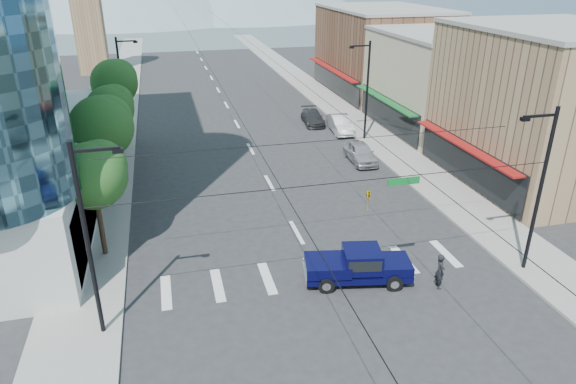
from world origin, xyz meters
name	(u,v)px	position (x,y,z in m)	size (l,w,h in m)	color
ground	(327,287)	(0.00, 0.00, 0.00)	(160.00, 160.00, 0.00)	#28282B
sidewalk_left	(120,106)	(-12.00, 40.00, 0.07)	(4.00, 120.00, 0.15)	gray
sidewalk_right	(319,95)	(12.00, 40.00, 0.07)	(4.00, 120.00, 0.15)	gray
shop_near	(549,108)	(20.00, 10.00, 5.50)	(12.00, 14.00, 11.00)	#8C6B4C
shop_mid	(447,82)	(20.00, 24.00, 4.50)	(12.00, 14.00, 9.00)	tan
shop_far	(382,52)	(20.00, 40.00, 5.00)	(12.00, 18.00, 10.00)	brown
tree_near	(95,173)	(-11.07, 6.10, 4.99)	(3.65, 3.64, 6.71)	black
tree_midnear	(104,125)	(-11.07, 13.10, 5.59)	(4.09, 4.09, 7.52)	black
tree_midfar	(112,107)	(-11.07, 20.10, 4.99)	(3.65, 3.64, 6.71)	black
tree_far	(116,81)	(-11.07, 27.10, 5.59)	(4.09, 4.09, 7.52)	black
signal_rig	(341,214)	(0.19, -1.00, 4.64)	(21.80, 0.20, 9.00)	black
lamp_pole_nw	(123,81)	(-10.67, 30.00, 4.94)	(2.00, 0.25, 9.00)	black
lamp_pole_ne	(366,87)	(10.67, 22.00, 4.94)	(2.00, 0.25, 9.00)	black
pickup_truck	(357,265)	(1.66, 0.15, 0.97)	(5.78, 2.96, 1.87)	#070734
pedestrian	(440,271)	(5.52, -1.37, 0.95)	(0.69, 0.45, 1.90)	black
parked_car_near	(360,152)	(8.29, 16.65, 0.81)	(1.90, 4.73, 1.61)	#AAA9AE
parked_car_mid	(340,124)	(9.40, 24.78, 0.81)	(1.72, 4.94, 1.63)	silver
parked_car_far	(313,117)	(7.60, 28.20, 0.69)	(1.93, 4.74, 1.38)	#2F2E31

